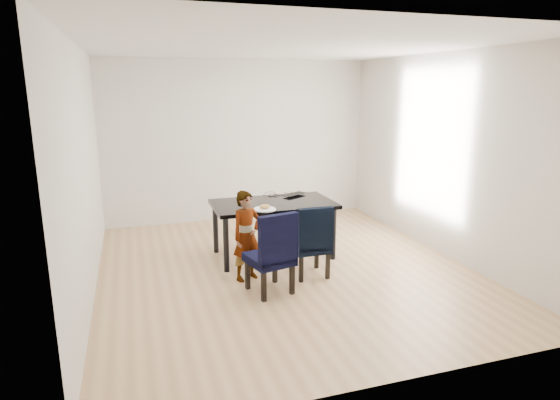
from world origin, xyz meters
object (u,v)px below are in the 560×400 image
object	(u,v)px
dining_table	(273,229)
plate	(265,209)
chair_left	(269,252)
chair_right	(309,240)
laptop	(292,194)
child	(247,236)

from	to	relation	value
dining_table	plate	world-z (taller)	plate
chair_left	plate	bearing A→B (deg)	64.52
chair_right	laptop	size ratio (longest dim) A/B	2.46
chair_left	child	size ratio (longest dim) A/B	0.87
dining_table	plate	distance (m)	0.56
plate	laptop	xyz separation A→B (m)	(0.60, 0.69, 0.01)
chair_right	chair_left	bearing A→B (deg)	-151.98
dining_table	plate	xyz separation A→B (m)	(-0.22, -0.35, 0.38)
chair_right	plate	xyz separation A→B (m)	(-0.44, 0.43, 0.31)
dining_table	plate	size ratio (longest dim) A/B	5.67
chair_left	child	xyz separation A→B (m)	(-0.15, 0.43, 0.07)
plate	dining_table	bearing A→B (deg)	58.18
dining_table	chair_right	world-z (taller)	chair_right
plate	laptop	distance (m)	0.91
chair_left	plate	xyz separation A→B (m)	(0.16, 0.75, 0.29)
plate	chair_right	bearing A→B (deg)	-44.55
chair_right	dining_table	bearing A→B (deg)	105.87
child	laptop	world-z (taller)	child
dining_table	laptop	distance (m)	0.64
dining_table	chair_left	size ratio (longest dim) A/B	1.70
chair_left	child	bearing A→B (deg)	96.31
dining_table	chair_left	xyz separation A→B (m)	(-0.38, -1.10, 0.10)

